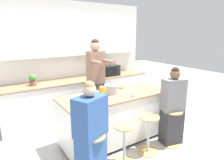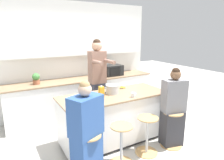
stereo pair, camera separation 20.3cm
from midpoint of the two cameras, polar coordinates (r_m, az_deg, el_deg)
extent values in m
plane|color=beige|center=(3.96, -0.86, -16.73)|extent=(16.00, 16.00, 0.00)
cube|color=silver|center=(5.04, -11.88, 5.89)|extent=(3.86, 0.06, 2.70)
cube|color=white|center=(4.90, -11.66, 11.27)|extent=(3.55, 0.16, 0.75)
cube|color=white|center=(4.93, -9.87, -5.03)|extent=(3.55, 0.60, 0.89)
cube|color=#937556|center=(4.81, -10.09, 0.15)|extent=(3.58, 0.63, 0.03)
cube|color=black|center=(3.94, -0.87, -16.36)|extent=(1.86, 0.69, 0.06)
cube|color=white|center=(3.74, -0.89, -10.54)|extent=(1.94, 0.77, 0.82)
cube|color=#937556|center=(3.59, -0.91, -4.37)|extent=(1.98, 0.81, 0.03)
cylinder|color=#B7BABC|center=(2.97, -7.35, -20.87)|extent=(0.04, 0.04, 0.61)
cylinder|color=tan|center=(2.81, -7.54, -15.57)|extent=(0.34, 0.34, 0.02)
cylinder|color=#B7BABC|center=(3.20, 1.62, -18.06)|extent=(0.04, 0.04, 0.61)
cylinder|color=tan|center=(3.05, 1.66, -13.02)|extent=(0.34, 0.34, 0.02)
cylinder|color=tan|center=(3.67, 8.48, -19.44)|extent=(0.38, 0.38, 0.01)
cylinder|color=#B7BABC|center=(3.51, 8.66, -15.16)|extent=(0.04, 0.04, 0.61)
cylinder|color=tan|center=(3.37, 8.85, -10.47)|extent=(0.34, 0.34, 0.02)
cylinder|color=tan|center=(3.97, 14.92, -17.02)|extent=(0.38, 0.38, 0.01)
cylinder|color=#B7BABC|center=(3.82, 15.20, -12.98)|extent=(0.04, 0.04, 0.61)
cylinder|color=tan|center=(3.69, 15.51, -8.61)|extent=(0.34, 0.34, 0.02)
cube|color=#383842|center=(4.30, -5.86, -7.10)|extent=(0.28, 0.22, 0.97)
cube|color=#896656|center=(4.09, -6.13, 3.61)|extent=(0.33, 0.22, 0.66)
cylinder|color=#896656|center=(3.76, -5.85, 4.96)|extent=(0.07, 0.36, 0.07)
cylinder|color=#896656|center=(3.88, -2.51, 5.29)|extent=(0.07, 0.36, 0.07)
sphere|color=tan|center=(4.04, -6.28, 9.64)|extent=(0.21, 0.21, 0.21)
sphere|color=black|center=(4.04, -6.30, 10.45)|extent=(0.16, 0.16, 0.16)
cube|color=#2D5193|center=(2.98, -8.02, -20.79)|extent=(0.46, 0.39, 0.64)
cube|color=#2D5193|center=(2.69, -8.44, -10.25)|extent=(0.50, 0.43, 0.55)
sphere|color=#DBB293|center=(2.57, -8.71, -2.84)|extent=(0.23, 0.23, 0.18)
sphere|color=#A37F51|center=(2.55, -8.75, -1.79)|extent=(0.19, 0.19, 0.14)
cube|color=#333338|center=(3.86, 15.08, -12.66)|extent=(0.41, 0.34, 0.64)
cube|color=slate|center=(3.64, 15.65, -4.07)|extent=(0.44, 0.31, 0.57)
sphere|color=brown|center=(3.55, 16.03, 1.67)|extent=(0.22, 0.22, 0.18)
sphere|color=black|center=(3.54, 16.08, 2.44)|extent=(0.17, 0.17, 0.14)
cylinder|color=#B7BABC|center=(3.63, -1.52, -2.69)|extent=(0.23, 0.23, 0.15)
cylinder|color=#B7BABC|center=(3.60, -1.53, -1.46)|extent=(0.24, 0.24, 0.01)
cylinder|color=#B7BABC|center=(3.54, -3.44, -2.27)|extent=(0.05, 0.01, 0.01)
cylinder|color=#B7BABC|center=(3.68, 0.31, -1.63)|extent=(0.05, 0.01, 0.01)
cylinder|color=#B7BABC|center=(3.31, -8.17, -5.08)|extent=(0.23, 0.23, 0.08)
cylinder|color=white|center=(3.46, 4.56, -4.18)|extent=(0.07, 0.07, 0.08)
torus|color=white|center=(3.49, 5.19, -3.98)|extent=(0.04, 0.01, 0.04)
ellipsoid|color=yellow|center=(3.96, 1.39, -2.13)|extent=(0.11, 0.04, 0.05)
ellipsoid|color=yellow|center=(3.97, 0.80, -2.09)|extent=(0.08, 0.10, 0.05)
ellipsoid|color=yellow|center=(4.00, 1.46, -1.97)|extent=(0.09, 0.10, 0.05)
cube|color=gold|center=(3.42, -4.55, -3.45)|extent=(0.08, 0.08, 0.18)
cylinder|color=white|center=(3.40, -4.59, -1.84)|extent=(0.04, 0.04, 0.02)
cube|color=black|center=(5.09, -1.89, 2.80)|extent=(0.46, 0.33, 0.27)
cube|color=black|center=(4.93, -1.28, 2.45)|extent=(0.29, 0.01, 0.20)
cube|color=black|center=(5.04, 0.72, 2.70)|extent=(0.08, 0.01, 0.21)
cylinder|color=#A86042|center=(4.49, -22.83, -0.83)|extent=(0.14, 0.14, 0.10)
sphere|color=#478942|center=(4.47, -22.96, 0.58)|extent=(0.15, 0.15, 0.15)
camera|label=1|loc=(0.10, -91.62, -0.39)|focal=32.00mm
camera|label=2|loc=(0.10, 88.38, 0.39)|focal=32.00mm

